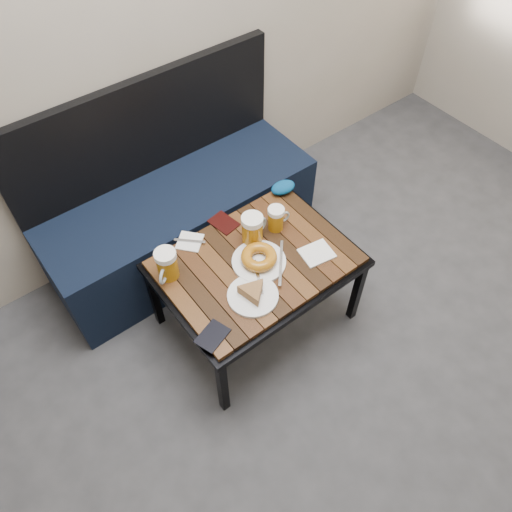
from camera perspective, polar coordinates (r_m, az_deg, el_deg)
ground at (r=2.36m, az=22.09°, el=-24.02°), size 4.00×4.00×0.00m
bench at (r=2.63m, az=-8.82°, el=4.72°), size 1.40×0.50×0.95m
cafe_table at (r=2.19m, az=0.00°, el=-1.18°), size 0.84×0.62×0.47m
beer_mug_left at (r=2.08m, az=-10.16°, el=-0.98°), size 0.13×0.12×0.15m
beer_mug_centre at (r=2.16m, az=-0.37°, el=3.07°), size 0.14×0.11×0.15m
beer_mug_right at (r=2.23m, az=2.33°, el=4.33°), size 0.11×0.08×0.12m
plate_pie at (r=2.02m, az=-0.37°, el=-4.30°), size 0.21×0.21×0.06m
plate_bagel at (r=2.12m, az=0.35°, el=-0.35°), size 0.27×0.28×0.06m
napkin_left at (r=2.23m, az=-7.58°, el=1.64°), size 0.15×0.15×0.01m
napkin_right at (r=2.19m, az=6.95°, el=0.31°), size 0.15×0.14×0.01m
passport_navy at (r=1.95m, az=-4.99°, el=-9.08°), size 0.15×0.13×0.01m
passport_burgundy at (r=2.29m, az=-3.71°, el=3.80°), size 0.11×0.14×0.01m
knit_pouch at (r=2.42m, az=3.10°, el=7.83°), size 0.13×0.10×0.05m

